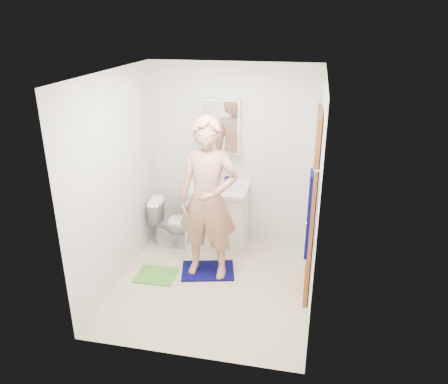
# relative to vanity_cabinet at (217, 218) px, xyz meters

# --- Properties ---
(floor) EXTENTS (2.20, 2.40, 0.02)m
(floor) POSITION_rel_vanity_cabinet_xyz_m (0.15, -0.91, -0.41)
(floor) COLOR beige
(floor) RESTS_ON ground
(ceiling) EXTENTS (2.20, 2.40, 0.02)m
(ceiling) POSITION_rel_vanity_cabinet_xyz_m (0.15, -0.91, 2.01)
(ceiling) COLOR white
(ceiling) RESTS_ON ground
(wall_back) EXTENTS (2.20, 0.02, 2.40)m
(wall_back) POSITION_rel_vanity_cabinet_xyz_m (0.15, 0.30, 0.80)
(wall_back) COLOR silver
(wall_back) RESTS_ON ground
(wall_front) EXTENTS (2.20, 0.02, 2.40)m
(wall_front) POSITION_rel_vanity_cabinet_xyz_m (0.15, -2.12, 0.80)
(wall_front) COLOR silver
(wall_front) RESTS_ON ground
(wall_left) EXTENTS (0.02, 2.40, 2.40)m
(wall_left) POSITION_rel_vanity_cabinet_xyz_m (-0.96, -0.91, 0.80)
(wall_left) COLOR silver
(wall_left) RESTS_ON ground
(wall_right) EXTENTS (0.02, 2.40, 2.40)m
(wall_right) POSITION_rel_vanity_cabinet_xyz_m (1.26, -0.91, 0.80)
(wall_right) COLOR silver
(wall_right) RESTS_ON ground
(vanity_cabinet) EXTENTS (0.75, 0.55, 0.80)m
(vanity_cabinet) POSITION_rel_vanity_cabinet_xyz_m (0.00, 0.00, 0.00)
(vanity_cabinet) COLOR white
(vanity_cabinet) RESTS_ON floor
(countertop) EXTENTS (0.79, 0.59, 0.05)m
(countertop) POSITION_rel_vanity_cabinet_xyz_m (0.00, 0.00, 0.43)
(countertop) COLOR white
(countertop) RESTS_ON vanity_cabinet
(sink_basin) EXTENTS (0.40, 0.40, 0.03)m
(sink_basin) POSITION_rel_vanity_cabinet_xyz_m (0.00, 0.00, 0.44)
(sink_basin) COLOR white
(sink_basin) RESTS_ON countertop
(faucet) EXTENTS (0.03, 0.03, 0.12)m
(faucet) POSITION_rel_vanity_cabinet_xyz_m (0.00, 0.18, 0.51)
(faucet) COLOR silver
(faucet) RESTS_ON countertop
(medicine_cabinet) EXTENTS (0.50, 0.12, 0.70)m
(medicine_cabinet) POSITION_rel_vanity_cabinet_xyz_m (0.00, 0.22, 1.20)
(medicine_cabinet) COLOR white
(medicine_cabinet) RESTS_ON wall_back
(mirror_panel) EXTENTS (0.46, 0.01, 0.66)m
(mirror_panel) POSITION_rel_vanity_cabinet_xyz_m (0.00, 0.16, 1.20)
(mirror_panel) COLOR white
(mirror_panel) RESTS_ON wall_back
(door) EXTENTS (0.05, 0.80, 2.05)m
(door) POSITION_rel_vanity_cabinet_xyz_m (1.22, -0.76, 0.62)
(door) COLOR #98562A
(door) RESTS_ON ground
(door_knob) EXTENTS (0.07, 0.07, 0.07)m
(door_knob) POSITION_rel_vanity_cabinet_xyz_m (1.18, -1.08, 0.55)
(door_knob) COLOR gold
(door_knob) RESTS_ON door
(towel) EXTENTS (0.03, 0.24, 0.80)m
(towel) POSITION_rel_vanity_cabinet_xyz_m (1.18, -1.48, 0.85)
(towel) COLOR #07084A
(towel) RESTS_ON wall_right
(towel_hook) EXTENTS (0.06, 0.02, 0.02)m
(towel_hook) POSITION_rel_vanity_cabinet_xyz_m (1.22, -1.48, 1.27)
(towel_hook) COLOR silver
(towel_hook) RESTS_ON wall_right
(toilet) EXTENTS (0.69, 0.43, 0.67)m
(toilet) POSITION_rel_vanity_cabinet_xyz_m (-0.55, -0.11, -0.07)
(toilet) COLOR white
(toilet) RESTS_ON floor
(bath_mat) EXTENTS (0.72, 0.58, 0.02)m
(bath_mat) POSITION_rel_vanity_cabinet_xyz_m (0.03, -0.68, -0.39)
(bath_mat) COLOR #07084A
(bath_mat) RESTS_ON floor
(green_rug) EXTENTS (0.47, 0.40, 0.02)m
(green_rug) POSITION_rel_vanity_cabinet_xyz_m (-0.56, -0.90, -0.39)
(green_rug) COLOR #53A336
(green_rug) RESTS_ON floor
(soap_dispenser) EXTENTS (0.09, 0.09, 0.19)m
(soap_dispenser) POSITION_rel_vanity_cabinet_xyz_m (-0.25, -0.02, 0.55)
(soap_dispenser) COLOR #B06752
(soap_dispenser) RESTS_ON countertop
(toothbrush_cup) EXTENTS (0.16, 0.16, 0.09)m
(toothbrush_cup) POSITION_rel_vanity_cabinet_xyz_m (0.12, 0.13, 0.50)
(toothbrush_cup) COLOR #64387B
(toothbrush_cup) RESTS_ON countertop
(man) EXTENTS (0.72, 0.49, 1.91)m
(man) POSITION_rel_vanity_cabinet_xyz_m (0.05, -0.73, 0.58)
(man) COLOR tan
(man) RESTS_ON bath_mat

